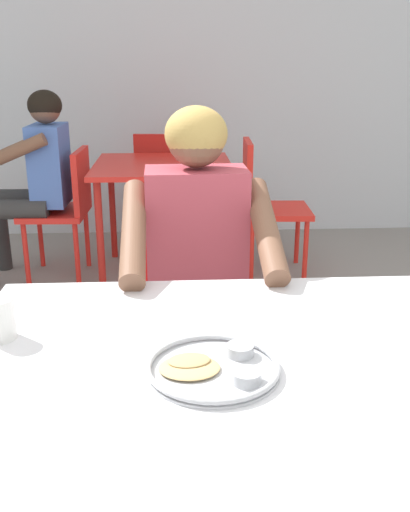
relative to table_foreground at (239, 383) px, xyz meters
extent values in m
cube|color=silver|center=(0.07, 3.56, 1.03)|extent=(12.00, 0.12, 3.40)
cube|color=silver|center=(0.00, 0.00, 0.05)|extent=(1.26, 0.94, 0.03)
cylinder|color=#B2B2B7|center=(-0.57, 0.41, -0.32)|extent=(0.04, 0.04, 0.71)
cylinder|color=#B2B2B7|center=(0.57, 0.41, -0.32)|extent=(0.04, 0.04, 0.71)
cylinder|color=#B7BABF|center=(-0.06, -0.06, 0.07)|extent=(0.28, 0.28, 0.01)
torus|color=#B7BABF|center=(-0.06, -0.06, 0.08)|extent=(0.28, 0.28, 0.01)
cylinder|color=#B2B5BA|center=(0.00, -0.12, 0.08)|extent=(0.06, 0.06, 0.02)
cylinder|color=maroon|center=(0.00, -0.12, 0.09)|extent=(0.05, 0.05, 0.01)
cylinder|color=#B2B5BA|center=(0.00, 0.00, 0.08)|extent=(0.06, 0.06, 0.02)
cylinder|color=#9E4714|center=(0.00, 0.00, 0.09)|extent=(0.05, 0.05, 0.01)
ellipsoid|color=tan|center=(-0.11, -0.06, 0.08)|extent=(0.13, 0.11, 0.01)
ellipsoid|color=tan|center=(-0.11, -0.04, 0.08)|extent=(0.10, 0.07, 0.01)
cube|color=red|center=(-0.06, 0.83, -0.25)|extent=(0.44, 0.41, 0.04)
cube|color=red|center=(-0.07, 1.01, -0.03)|extent=(0.41, 0.05, 0.39)
cylinder|color=red|center=(0.12, 0.67, -0.47)|extent=(0.03, 0.03, 0.41)
cylinder|color=red|center=(-0.23, 0.66, -0.47)|extent=(0.03, 0.03, 0.41)
cylinder|color=red|center=(0.11, 0.99, -0.47)|extent=(0.03, 0.03, 0.41)
cylinder|color=red|center=(-0.24, 0.98, -0.47)|extent=(0.03, 0.03, 0.41)
cylinder|color=#303030|center=(0.10, 0.38, -0.45)|extent=(0.10, 0.10, 0.45)
cylinder|color=#303030|center=(0.09, 0.58, -0.19)|extent=(0.13, 0.40, 0.12)
cylinder|color=#303030|center=(-0.20, 0.37, -0.45)|extent=(0.10, 0.10, 0.45)
cylinder|color=#303030|center=(-0.21, 0.57, -0.19)|extent=(0.13, 0.40, 0.12)
cube|color=#B23F4C|center=(-0.06, 0.78, 0.08)|extent=(0.34, 0.21, 0.53)
cylinder|color=brown|center=(0.15, 0.60, 0.18)|extent=(0.09, 0.46, 0.25)
cylinder|color=brown|center=(-0.26, 0.59, 0.18)|extent=(0.09, 0.46, 0.25)
sphere|color=brown|center=(-0.06, 0.78, 0.44)|extent=(0.19, 0.19, 0.19)
ellipsoid|color=tan|center=(-0.06, 0.78, 0.45)|extent=(0.21, 0.20, 0.18)
cube|color=red|center=(-0.20, 2.50, 0.05)|extent=(0.86, 0.86, 0.03)
cylinder|color=#AD1E18|center=(-0.57, 2.13, -0.32)|extent=(0.04, 0.04, 0.71)
cylinder|color=#AD1E18|center=(0.17, 2.13, -0.32)|extent=(0.04, 0.04, 0.71)
cylinder|color=#AD1E18|center=(-0.57, 2.87, -0.32)|extent=(0.04, 0.04, 0.71)
cylinder|color=#AD1E18|center=(0.17, 2.87, -0.32)|extent=(0.04, 0.04, 0.71)
cube|color=red|center=(-0.90, 2.52, -0.25)|extent=(0.41, 0.45, 0.04)
cube|color=red|center=(-0.72, 2.51, -0.04)|extent=(0.05, 0.42, 0.38)
cylinder|color=red|center=(-1.06, 2.34, -0.47)|extent=(0.03, 0.03, 0.41)
cylinder|color=red|center=(-1.05, 2.70, -0.47)|extent=(0.03, 0.03, 0.41)
cylinder|color=red|center=(-0.75, 2.33, -0.47)|extent=(0.03, 0.03, 0.41)
cylinder|color=red|center=(-0.73, 2.69, -0.47)|extent=(0.03, 0.03, 0.41)
cube|color=red|center=(0.53, 2.51, -0.26)|extent=(0.45, 0.44, 0.04)
cube|color=red|center=(0.34, 2.52, -0.02)|extent=(0.06, 0.40, 0.43)
cylinder|color=red|center=(0.71, 2.67, -0.47)|extent=(0.03, 0.03, 0.40)
cylinder|color=red|center=(0.70, 2.34, -0.47)|extent=(0.03, 0.03, 0.40)
cylinder|color=red|center=(0.37, 2.69, -0.47)|extent=(0.03, 0.03, 0.40)
cylinder|color=red|center=(0.35, 2.35, -0.47)|extent=(0.03, 0.03, 0.40)
cube|color=red|center=(-0.21, 3.20, -0.23)|extent=(0.42, 0.46, 0.04)
cube|color=red|center=(-0.23, 3.00, -0.01)|extent=(0.37, 0.07, 0.39)
cylinder|color=red|center=(-0.35, 3.39, -0.46)|extent=(0.03, 0.03, 0.43)
cylinder|color=red|center=(-0.05, 3.36, -0.46)|extent=(0.03, 0.03, 0.43)
cylinder|color=red|center=(-0.38, 3.04, -0.46)|extent=(0.03, 0.03, 0.43)
cylinder|color=red|center=(-0.08, 3.01, -0.46)|extent=(0.03, 0.03, 0.43)
cylinder|color=#313131|center=(-1.11, 2.36, -0.18)|extent=(0.40, 0.13, 0.12)
cylinder|color=#313131|center=(-1.30, 2.66, -0.45)|extent=(0.10, 0.10, 0.45)
cylinder|color=#313131|center=(-1.10, 2.66, -0.18)|extent=(0.40, 0.13, 0.12)
cube|color=#4C72C6|center=(-0.90, 2.50, 0.06)|extent=(0.21, 0.35, 0.49)
cylinder|color=brown|center=(-1.09, 2.30, 0.16)|extent=(0.46, 0.09, 0.25)
cylinder|color=brown|center=(-1.08, 2.71, 0.16)|extent=(0.46, 0.09, 0.25)
sphere|color=brown|center=(-0.90, 2.50, 0.41)|extent=(0.19, 0.19, 0.19)
ellipsoid|color=black|center=(-0.90, 2.50, 0.42)|extent=(0.21, 0.20, 0.18)
camera|label=1|loc=(-0.14, -1.12, 0.68)|focal=40.57mm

